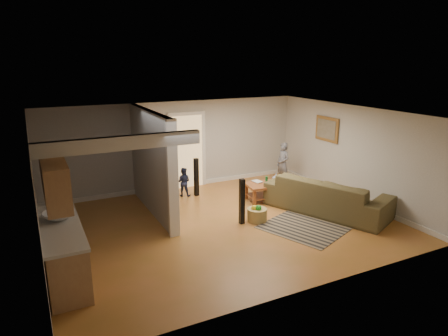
{
  "coord_description": "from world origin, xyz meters",
  "views": [
    {
      "loc": [
        -3.72,
        -7.55,
        3.64
      ],
      "look_at": [
        0.38,
        0.73,
        1.1
      ],
      "focal_mm": 32.0,
      "sensor_mm": 36.0,
      "label": 1
    }
  ],
  "objects_px": {
    "coffee_table": "(270,187)",
    "tv_console": "(161,177)",
    "child": "(282,184)",
    "toy_basket": "(257,214)",
    "toddler": "(184,196)",
    "speaker_left": "(242,202)",
    "sofa": "(326,212)",
    "speaker_right": "(196,177)"
  },
  "relations": [
    {
      "from": "sofa",
      "to": "tv_console",
      "type": "height_order",
      "value": "tv_console"
    },
    {
      "from": "speaker_left",
      "to": "toddler",
      "type": "distance_m",
      "value": 2.48
    },
    {
      "from": "sofa",
      "to": "toddler",
      "type": "relative_size",
      "value": 3.69
    },
    {
      "from": "tv_console",
      "to": "speaker_right",
      "type": "xyz_separation_m",
      "value": [
        0.96,
        -0.1,
        -0.11
      ]
    },
    {
      "from": "speaker_right",
      "to": "toy_basket",
      "type": "bearing_deg",
      "value": -88.02
    },
    {
      "from": "speaker_left",
      "to": "toddler",
      "type": "bearing_deg",
      "value": 103.14
    },
    {
      "from": "tv_console",
      "to": "toddler",
      "type": "bearing_deg",
      "value": 1.59
    },
    {
      "from": "tv_console",
      "to": "speaker_right",
      "type": "height_order",
      "value": "speaker_right"
    },
    {
      "from": "child",
      "to": "toy_basket",
      "type": "bearing_deg",
      "value": -48.44
    },
    {
      "from": "coffee_table",
      "to": "child",
      "type": "relative_size",
      "value": 1.02
    },
    {
      "from": "child",
      "to": "toddler",
      "type": "height_order",
      "value": "child"
    },
    {
      "from": "toy_basket",
      "to": "child",
      "type": "height_order",
      "value": "child"
    },
    {
      "from": "coffee_table",
      "to": "speaker_right",
      "type": "height_order",
      "value": "speaker_right"
    },
    {
      "from": "toddler",
      "to": "sofa",
      "type": "bearing_deg",
      "value": 168.44
    },
    {
      "from": "coffee_table",
      "to": "sofa",
      "type": "bearing_deg",
      "value": -59.37
    },
    {
      "from": "tv_console",
      "to": "speaker_left",
      "type": "relative_size",
      "value": 1.07
    },
    {
      "from": "speaker_left",
      "to": "toddler",
      "type": "relative_size",
      "value": 1.32
    },
    {
      "from": "coffee_table",
      "to": "tv_console",
      "type": "distance_m",
      "value": 2.87
    },
    {
      "from": "tv_console",
      "to": "speaker_right",
      "type": "distance_m",
      "value": 0.97
    },
    {
      "from": "toy_basket",
      "to": "tv_console",
      "type": "bearing_deg",
      "value": 122.78
    },
    {
      "from": "tv_console",
      "to": "child",
      "type": "bearing_deg",
      "value": -5.83
    },
    {
      "from": "sofa",
      "to": "child",
      "type": "height_order",
      "value": "child"
    },
    {
      "from": "sofa",
      "to": "toddler",
      "type": "distance_m",
      "value": 3.8
    },
    {
      "from": "speaker_right",
      "to": "coffee_table",
      "type": "bearing_deg",
      "value": -49.12
    },
    {
      "from": "coffee_table",
      "to": "tv_console",
      "type": "relative_size",
      "value": 1.15
    },
    {
      "from": "coffee_table",
      "to": "tv_console",
      "type": "height_order",
      "value": "tv_console"
    },
    {
      "from": "coffee_table",
      "to": "toy_basket",
      "type": "distance_m",
      "value": 1.49
    },
    {
      "from": "speaker_right",
      "to": "child",
      "type": "distance_m",
      "value": 2.74
    },
    {
      "from": "speaker_left",
      "to": "child",
      "type": "height_order",
      "value": "speaker_left"
    },
    {
      "from": "coffee_table",
      "to": "speaker_right",
      "type": "relative_size",
      "value": 1.23
    },
    {
      "from": "sofa",
      "to": "speaker_left",
      "type": "distance_m",
      "value": 2.28
    },
    {
      "from": "sofa",
      "to": "child",
      "type": "xyz_separation_m",
      "value": [
        0.3,
        2.33,
        0.0
      ]
    },
    {
      "from": "speaker_left",
      "to": "toddler",
      "type": "xyz_separation_m",
      "value": [
        -0.51,
        2.37,
        -0.53
      ]
    },
    {
      "from": "speaker_right",
      "to": "child",
      "type": "bearing_deg",
      "value": -16.46
    },
    {
      "from": "sofa",
      "to": "coffee_table",
      "type": "relative_size",
      "value": 2.28
    },
    {
      "from": "coffee_table",
      "to": "tv_console",
      "type": "xyz_separation_m",
      "value": [
        -2.55,
        1.3,
        0.27
      ]
    },
    {
      "from": "tv_console",
      "to": "toddler",
      "type": "xyz_separation_m",
      "value": [
        0.63,
        0.03,
        -0.64
      ]
    },
    {
      "from": "speaker_left",
      "to": "tv_console",
      "type": "bearing_deg",
      "value": 116.93
    },
    {
      "from": "sofa",
      "to": "speaker_right",
      "type": "bearing_deg",
      "value": 19.63
    },
    {
      "from": "sofa",
      "to": "toy_basket",
      "type": "relative_size",
      "value": 6.45
    },
    {
      "from": "sofa",
      "to": "coffee_table",
      "type": "bearing_deg",
      "value": 7.06
    },
    {
      "from": "sofa",
      "to": "toddler",
      "type": "height_order",
      "value": "sofa"
    }
  ]
}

